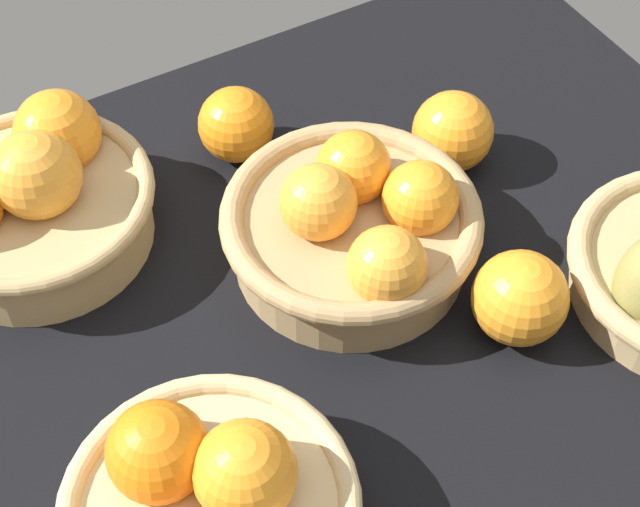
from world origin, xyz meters
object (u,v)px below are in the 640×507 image
basket_far_left (30,199)px  basket_center (353,227)px  loose_orange_front_gap (236,125)px  loose_orange_back_gap (520,298)px  loose_orange_side_gap (453,132)px

basket_far_left → basket_center: (24.01, -17.12, -0.25)cm
basket_far_left → loose_orange_front_gap: size_ratio=2.96×
loose_orange_front_gap → basket_far_left: bearing=-178.2°
loose_orange_back_gap → basket_center: bearing=122.5°
loose_orange_back_gap → loose_orange_side_gap: bearing=71.5°
loose_orange_side_gap → basket_far_left: bearing=164.5°
basket_center → basket_far_left: bearing=144.5°
loose_orange_back_gap → basket_far_left: bearing=136.8°
basket_far_left → loose_orange_side_gap: bearing=-15.5°
basket_far_left → loose_orange_back_gap: basket_far_left is taller
basket_far_left → basket_center: size_ratio=0.96×
basket_far_left → loose_orange_front_gap: 21.19cm
basket_center → loose_orange_back_gap: basket_center is taller
loose_orange_front_gap → loose_orange_side_gap: loose_orange_side_gap is taller
loose_orange_front_gap → loose_orange_side_gap: bearing=-32.7°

